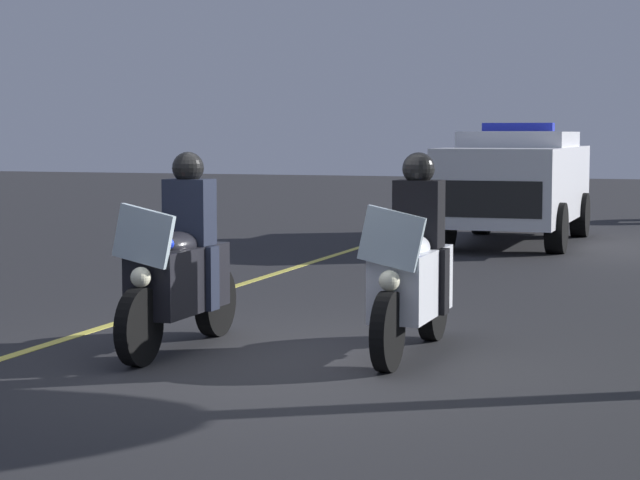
{
  "coord_description": "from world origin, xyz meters",
  "views": [
    {
      "loc": [
        8.84,
        3.53,
        1.89
      ],
      "look_at": [
        -1.27,
        0.0,
        0.9
      ],
      "focal_mm": 65.65,
      "sensor_mm": 36.0,
      "label": 1
    }
  ],
  "objects": [
    {
      "name": "police_suv",
      "position": [
        -11.1,
        0.12,
        1.07
      ],
      "size": [
        4.91,
        2.09,
        2.05
      ],
      "color": "silver",
      "rests_on": "ground"
    },
    {
      "name": "ground_plane",
      "position": [
        0.0,
        0.0,
        0.0
      ],
      "size": [
        80.0,
        80.0,
        0.0
      ],
      "primitive_type": "plane",
      "color": "#28282B"
    },
    {
      "name": "lane_stripe_center",
      "position": [
        0.0,
        -2.16,
        0.0
      ],
      "size": [
        48.0,
        0.12,
        0.01
      ],
      "primitive_type": "cube",
      "color": "#E0D14C",
      "rests_on": "ground"
    },
    {
      "name": "police_motorcycle_lead_right",
      "position": [
        -0.71,
        1.03,
        0.7
      ],
      "size": [
        2.14,
        0.56,
        1.72
      ],
      "color": "black",
      "rests_on": "ground"
    },
    {
      "name": "police_motorcycle_lead_left",
      "position": [
        -0.26,
        -0.93,
        0.7
      ],
      "size": [
        2.14,
        0.56,
        1.72
      ],
      "color": "black",
      "rests_on": "ground"
    }
  ]
}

